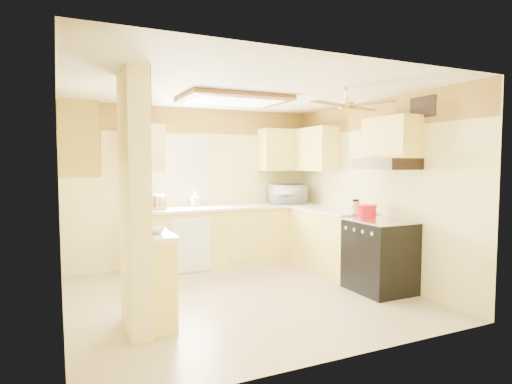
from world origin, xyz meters
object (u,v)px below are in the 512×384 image
kettle (356,207)px  dutch_oven (366,211)px  stove (380,255)px  microwave (287,194)px  bowl (154,231)px

kettle → dutch_oven: bearing=-98.1°
stove → dutch_oven: size_ratio=3.39×
stove → kettle: 0.74m
microwave → bowl: 3.44m
dutch_oven → kettle: kettle is taller
bowl → dutch_oven: size_ratio=0.83×
stove → microwave: size_ratio=1.54×
dutch_oven → kettle: 0.28m
bowl → kettle: bearing=9.2°
microwave → dutch_oven: bearing=102.3°
kettle → bowl: bearing=-170.8°
microwave → kettle: size_ratio=2.93×
dutch_oven → kettle: (0.04, 0.27, 0.03)m
dutch_oven → bowl: bearing=-176.2°
microwave → dutch_oven: size_ratio=2.19×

